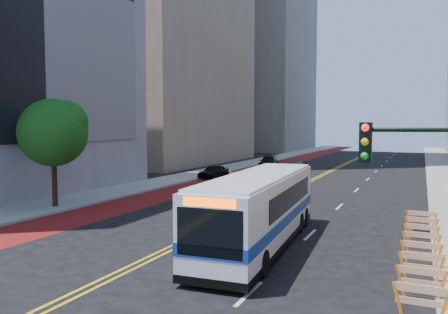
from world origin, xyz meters
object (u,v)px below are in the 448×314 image
object	(u,v)px
street_tree	(54,130)
car_c	(269,162)
transit_bus	(260,208)
car_a	(213,171)
traffic_signal	(416,189)
car_b	(298,167)

from	to	relation	value
street_tree	car_c	size ratio (longest dim) A/B	1.33
transit_bus	car_a	bearing A→B (deg)	116.37
car_c	traffic_signal	bearing A→B (deg)	-78.32
traffic_signal	car_c	size ratio (longest dim) A/B	1.00
traffic_signal	car_c	bearing A→B (deg)	112.94
street_tree	car_a	distance (m)	19.15
transit_bus	car_b	world-z (taller)	transit_bus
car_b	car_c	world-z (taller)	car_c
transit_bus	car_b	size ratio (longest dim) A/B	2.69
traffic_signal	transit_bus	distance (m)	9.35
transit_bus	car_a	distance (m)	24.83
car_c	street_tree	bearing A→B (deg)	-108.08
transit_bus	street_tree	bearing A→B (deg)	164.93
car_c	car_a	bearing A→B (deg)	-109.37
car_a	car_c	distance (m)	12.15
traffic_signal	car_b	size ratio (longest dim) A/B	1.19
traffic_signal	car_a	bearing A→B (deg)	123.64
street_tree	car_a	xyz separation A→B (m)	(1.94, 18.57, -4.24)
car_a	transit_bus	bearing A→B (deg)	-50.94
traffic_signal	transit_bus	xyz separation A→B (m)	(-6.12, 6.75, -2.09)
transit_bus	car_c	xyz separation A→B (m)	(-10.88, 33.41, -0.90)
traffic_signal	car_a	xyz separation A→B (m)	(-18.71, 28.13, -3.05)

